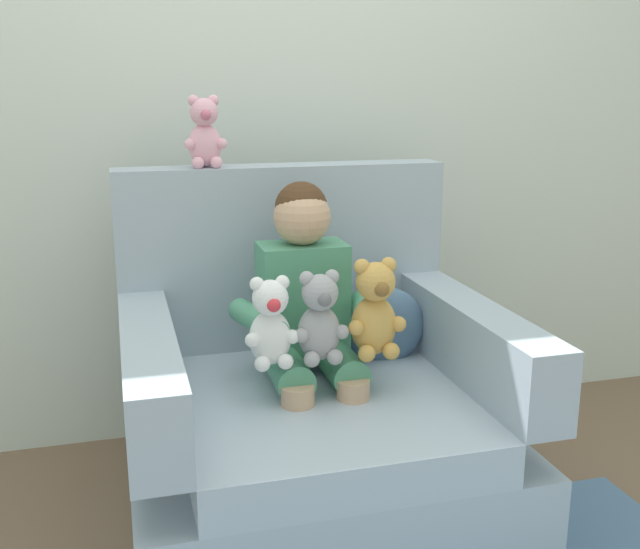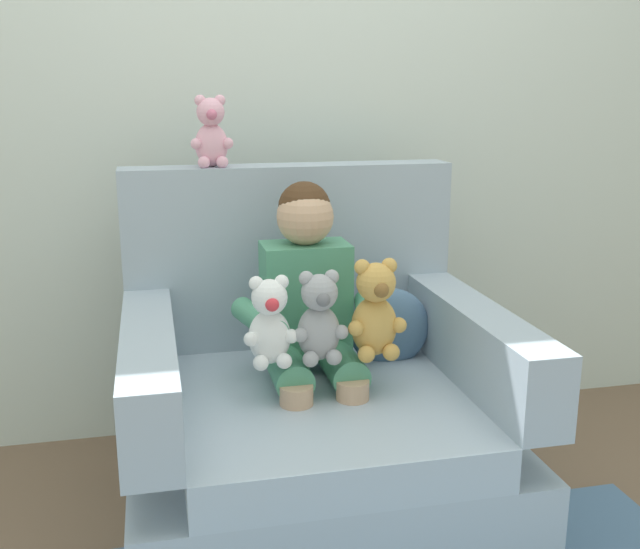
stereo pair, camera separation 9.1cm
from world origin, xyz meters
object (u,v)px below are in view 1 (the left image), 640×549
(plush_white, at_px, (271,324))
(plush_pink_on_backrest, at_px, (205,134))
(plush_grey, at_px, (320,319))
(throw_pillow, at_px, (385,327))
(plush_honey, at_px, (375,311))
(armchair, at_px, (311,416))
(seated_child, at_px, (308,309))

(plush_white, bearing_deg, plush_pink_on_backrest, 82.45)
(plush_grey, relative_size, throw_pillow, 1.00)
(plush_honey, bearing_deg, throw_pillow, 62.17)
(plush_white, height_order, plush_honey, plush_honey)
(armchair, bearing_deg, seated_child, 91.58)
(plush_white, bearing_deg, throw_pillow, 11.98)
(plush_white, relative_size, throw_pillow, 0.97)
(throw_pillow, bearing_deg, plush_grey, -138.05)
(seated_child, distance_m, plush_white, 0.21)
(throw_pillow, bearing_deg, plush_honey, -116.42)
(plush_pink_on_backrest, bearing_deg, plush_honey, -39.34)
(plush_pink_on_backrest, bearing_deg, plush_grey, -52.67)
(plush_honey, distance_m, throw_pillow, 0.32)
(armchair, xyz_separation_m, plush_honey, (0.15, -0.12, 0.36))
(armchair, distance_m, plush_grey, 0.37)
(seated_child, distance_m, plush_pink_on_backrest, 0.64)
(plush_white, relative_size, plush_pink_on_backrest, 1.12)
(plush_white, relative_size, plush_grey, 0.97)
(armchair, bearing_deg, plush_pink_on_backrest, 124.10)
(seated_child, bearing_deg, plush_grey, -92.93)
(plush_grey, bearing_deg, throw_pillow, 40.84)
(armchair, distance_m, seated_child, 0.33)
(seated_child, bearing_deg, throw_pillow, 19.41)
(plush_honey, distance_m, plush_pink_on_backrest, 0.78)
(throw_pillow, bearing_deg, plush_pink_on_backrest, 156.48)
(plush_grey, height_order, throw_pillow, plush_grey)
(plush_white, bearing_deg, seated_child, 28.18)
(plush_honey, xyz_separation_m, throw_pillow, (0.13, 0.26, -0.14))
(plush_white, distance_m, plush_pink_on_backrest, 0.69)
(plush_white, relative_size, plush_honey, 0.89)
(seated_child, distance_m, plush_honey, 0.22)
(armchair, distance_m, plush_pink_on_backrest, 0.93)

